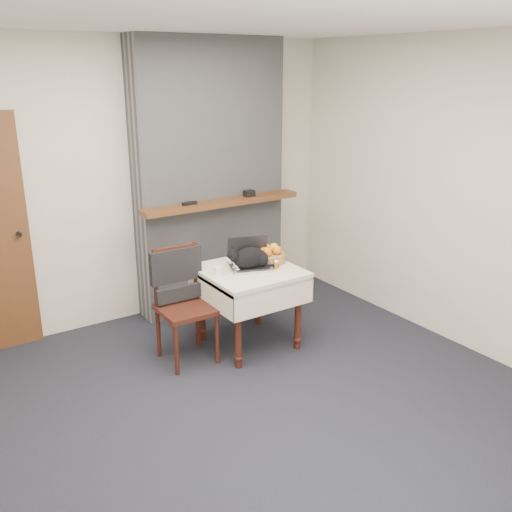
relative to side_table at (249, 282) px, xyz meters
The scene contains 11 objects.
ground 1.25m from the side_table, 129.64° to the right, with size 4.50×4.50×0.00m, color black.
room_shell 1.42m from the side_table, 151.27° to the right, with size 4.52×4.01×2.61m.
chimney 1.24m from the side_table, 78.83° to the left, with size 1.62×0.48×2.60m.
side_table is the anchor object (origin of this frame).
laptop 0.18m from the side_table, 51.64° to the left, with size 0.43×0.40×0.26m.
cat 0.21m from the side_table, ahead, with size 0.43×0.24×0.22m.
cream_jar 0.34m from the side_table, behind, with size 0.07×0.07×0.08m, color white.
pill_bottle 0.27m from the side_table, 32.17° to the right, with size 0.04×0.04×0.07m.
fruit_basket 0.31m from the side_table, 12.18° to the left, with size 0.27×0.27×0.15m.
desk_clutter 0.25m from the side_table, 20.52° to the left, with size 0.13×0.02×0.01m, color black.
chair 0.59m from the side_table, 166.29° to the left, with size 0.44×0.43×0.95m.
Camera 1 is at (-1.75, -2.96, 2.32)m, focal length 40.00 mm.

